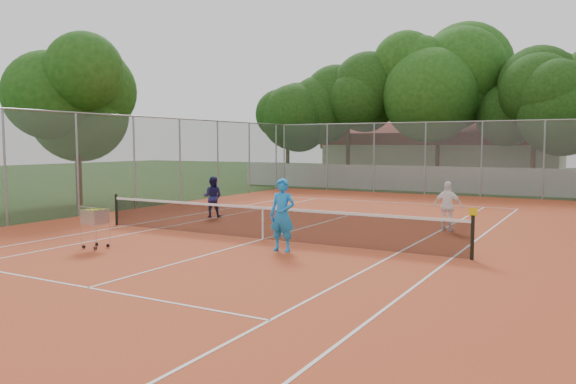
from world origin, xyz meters
The scene contains 12 objects.
ground centered at (0.00, 0.00, 0.00)m, with size 120.00×120.00×0.00m, color #13330E.
court_pad centered at (0.00, 0.00, 0.01)m, with size 18.00×34.00×0.02m, color #B84623.
court_lines centered at (0.00, 0.00, 0.02)m, with size 10.98×23.78×0.01m, color white.
tennis_net centered at (0.00, 0.00, 0.51)m, with size 11.88×0.10×0.98m, color black.
perimeter_fence centered at (0.00, 0.00, 2.00)m, with size 18.00×34.00×4.00m, color slate.
boundary_wall centered at (0.00, 19.00, 0.75)m, with size 26.00×0.30×1.50m, color silver.
clubhouse centered at (-2.00, 29.00, 2.20)m, with size 16.40×9.00×4.40m, color beige.
tropical_trees centered at (0.00, 22.00, 5.00)m, with size 29.00×19.00×10.00m, color black.
player_near centered at (1.40, -1.28, 0.97)m, with size 0.69×0.45×1.90m, color #1B88E9.
player_far_left centered at (-4.34, 3.35, 0.79)m, with size 0.75×0.59×1.55m, color #1A1A4E.
player_far_right centered at (4.33, 4.25, 0.82)m, with size 0.94×0.39×1.60m, color white.
ball_hopper centered at (-3.13, -3.42, 0.60)m, with size 0.56×0.56×1.15m, color silver.
Camera 1 is at (8.60, -13.80, 2.80)m, focal length 35.00 mm.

